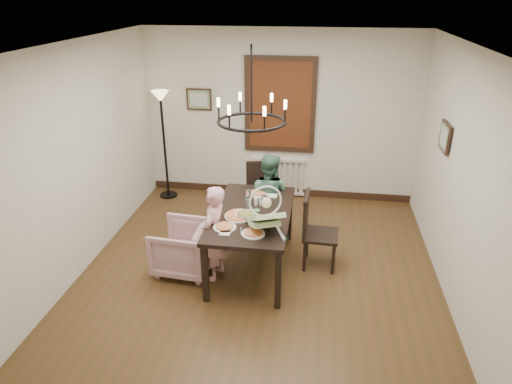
% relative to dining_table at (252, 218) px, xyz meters
% --- Properties ---
extents(room_shell, '(4.51, 5.00, 2.81)m').
position_rel_dining_table_xyz_m(room_shell, '(0.11, 0.20, 0.69)').
color(room_shell, '#463118').
rests_on(room_shell, ground).
extents(dining_table, '(0.96, 1.70, 0.79)m').
position_rel_dining_table_xyz_m(dining_table, '(0.00, 0.00, 0.00)').
color(dining_table, black).
rests_on(dining_table, room_shell).
extents(chair_far, '(0.52, 0.52, 0.98)m').
position_rel_dining_table_xyz_m(chair_far, '(-0.03, 1.14, -0.22)').
color(chair_far, black).
rests_on(chair_far, room_shell).
extents(chair_right, '(0.46, 0.46, 1.01)m').
position_rel_dining_table_xyz_m(chair_right, '(0.87, 0.17, -0.20)').
color(chair_right, black).
rests_on(chair_right, room_shell).
extents(armchair, '(0.77, 0.76, 0.65)m').
position_rel_dining_table_xyz_m(armchair, '(-0.85, -0.20, -0.38)').
color(armchair, '#C496A2').
rests_on(armchair, room_shell).
extents(elderly_woman, '(0.31, 0.41, 1.02)m').
position_rel_dining_table_xyz_m(elderly_woman, '(-0.42, -0.29, -0.20)').
color(elderly_woman, pink).
rests_on(elderly_woman, room_shell).
extents(seated_man, '(0.61, 0.53, 1.08)m').
position_rel_dining_table_xyz_m(seated_man, '(0.12, 0.76, -0.17)').
color(seated_man, '#437057').
rests_on(seated_man, room_shell).
extents(baby_bouncer, '(0.59, 0.67, 0.37)m').
position_rel_dining_table_xyz_m(baby_bouncer, '(0.21, -0.42, 0.27)').
color(baby_bouncer, '#C0E29B').
rests_on(baby_bouncer, dining_table).
extents(salad_bowl, '(0.28, 0.28, 0.07)m').
position_rel_dining_table_xyz_m(salad_bowl, '(-0.06, -0.15, 0.12)').
color(salad_bowl, white).
rests_on(salad_bowl, dining_table).
extents(pizza_platter, '(0.35, 0.35, 0.04)m').
position_rel_dining_table_xyz_m(pizza_platter, '(-0.14, -0.15, 0.11)').
color(pizza_platter, tan).
rests_on(pizza_platter, dining_table).
extents(drinking_glass, '(0.07, 0.07, 0.14)m').
position_rel_dining_table_xyz_m(drinking_glass, '(-0.05, 0.03, 0.16)').
color(drinking_glass, silver).
rests_on(drinking_glass, dining_table).
extents(window_blinds, '(1.00, 0.03, 1.40)m').
position_rel_dining_table_xyz_m(window_blinds, '(0.11, 2.29, 0.89)').
color(window_blinds, brown).
rests_on(window_blinds, room_shell).
extents(radiator, '(0.92, 0.12, 0.62)m').
position_rel_dining_table_xyz_m(radiator, '(0.11, 2.31, -0.36)').
color(radiator, silver).
rests_on(radiator, room_shell).
extents(picture_back, '(0.42, 0.03, 0.36)m').
position_rel_dining_table_xyz_m(picture_back, '(-1.24, 2.30, 0.94)').
color(picture_back, black).
rests_on(picture_back, room_shell).
extents(picture_right, '(0.03, 0.42, 0.36)m').
position_rel_dining_table_xyz_m(picture_right, '(2.32, 0.73, 0.94)').
color(picture_right, black).
rests_on(picture_right, room_shell).
extents(floor_lamp, '(0.30, 0.30, 1.80)m').
position_rel_dining_table_xyz_m(floor_lamp, '(-1.79, 1.98, 0.19)').
color(floor_lamp, black).
rests_on(floor_lamp, room_shell).
extents(chandelier, '(0.80, 0.80, 0.04)m').
position_rel_dining_table_xyz_m(chandelier, '(0.00, -0.00, 1.24)').
color(chandelier, black).
rests_on(chandelier, room_shell).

